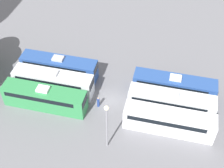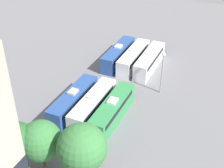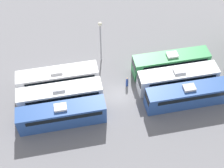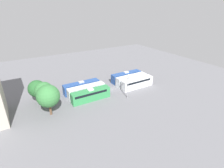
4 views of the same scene
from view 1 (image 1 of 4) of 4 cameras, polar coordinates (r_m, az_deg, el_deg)
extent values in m
plane|color=slate|center=(44.07, -0.25, -2.98)|extent=(106.59, 106.59, 0.00)
cube|color=white|center=(40.22, 10.34, -6.76)|extent=(2.47, 11.41, 3.18)
cube|color=black|center=(39.53, 10.10, -5.89)|extent=(2.51, 9.70, 0.70)
cube|color=black|center=(40.12, 18.62, -7.23)|extent=(2.17, 0.08, 1.11)
cube|color=white|center=(38.87, 10.67, -5.14)|extent=(1.20, 1.60, 0.35)
cube|color=silver|center=(42.30, 10.74, -3.47)|extent=(2.47, 11.41, 3.18)
cube|color=black|center=(41.65, 10.51, -2.59)|extent=(2.51, 9.70, 0.70)
cube|color=black|center=(42.20, 18.56, -3.90)|extent=(2.17, 0.08, 1.11)
cube|color=silver|center=(41.03, 11.06, -1.82)|extent=(1.20, 1.60, 0.35)
cube|color=#284C93|center=(44.52, 11.25, -0.51)|extent=(2.47, 11.41, 3.18)
cube|color=black|center=(43.90, 11.04, 0.37)|extent=(2.51, 9.70, 0.70)
cube|color=black|center=(44.44, 18.67, -0.92)|extent=(2.17, 0.08, 1.11)
cube|color=silver|center=(43.31, 11.57, 1.13)|extent=(1.20, 1.60, 0.35)
cube|color=#338C4C|center=(43.15, -12.18, -2.54)|extent=(2.47, 11.41, 3.18)
cube|color=black|center=(42.63, -12.71, -1.66)|extent=(2.51, 9.70, 0.70)
cube|color=black|center=(40.79, -5.01, -3.13)|extent=(2.17, 0.08, 1.11)
cube|color=white|center=(41.91, -12.54, -0.90)|extent=(1.20, 1.60, 0.35)
cube|color=silver|center=(45.11, -10.65, 0.33)|extent=(2.47, 11.41, 3.18)
cube|color=black|center=(44.60, -11.14, 1.21)|extent=(2.51, 9.70, 0.70)
cube|color=black|center=(42.85, -3.74, -0.07)|extent=(2.17, 0.08, 1.11)
cube|color=silver|center=(43.92, -10.95, 1.98)|extent=(1.20, 1.60, 0.35)
cube|color=#284C93|center=(47.30, -9.59, 3.01)|extent=(2.47, 11.41, 3.18)
cube|color=black|center=(46.82, -10.05, 3.87)|extent=(2.51, 9.70, 0.70)
cube|color=black|center=(45.11, -2.97, 2.75)|extent=(2.17, 0.08, 1.11)
cube|color=#B2B2B7|center=(46.16, -9.85, 4.64)|extent=(1.20, 1.60, 0.35)
cylinder|color=navy|center=(42.86, -2.52, -3.40)|extent=(0.36, 0.36, 1.43)
sphere|color=tan|center=(42.24, -2.56, -2.64)|extent=(0.24, 0.24, 0.24)
cylinder|color=gray|center=(36.57, -0.94, -8.13)|extent=(0.20, 0.20, 6.90)
sphere|color=#EAE5C6|center=(33.75, -1.01, -4.41)|extent=(0.60, 0.60, 0.60)
camera|label=2|loc=(49.91, -67.93, 15.17)|focal=50.00mm
camera|label=3|loc=(55.77, 18.63, 45.99)|focal=50.00mm
camera|label=4|loc=(37.33, -89.68, -16.36)|focal=28.00mm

